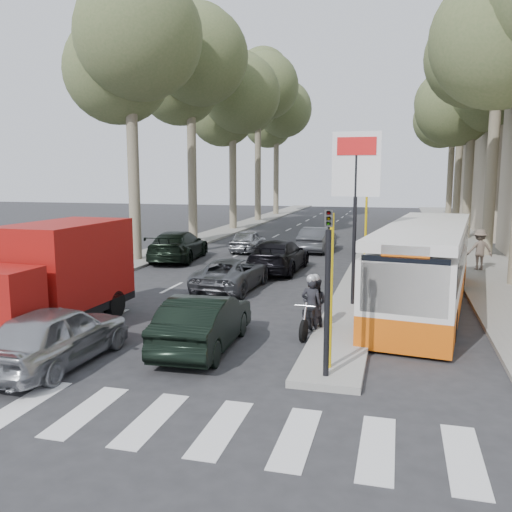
{
  "coord_description": "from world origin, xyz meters",
  "views": [
    {
      "loc": [
        4.6,
        -12.25,
        4.3
      ],
      "look_at": [
        0.04,
        4.94,
        1.6
      ],
      "focal_mm": 38.0,
      "sensor_mm": 36.0,
      "label": 1
    }
  ],
  "objects": [
    {
      "name": "queue_car_c",
      "position": [
        -3.5,
        16.62,
        0.61
      ],
      "size": [
        1.44,
        3.57,
        1.22
      ],
      "primitive_type": "imported",
      "rotation": [
        0.0,
        0.0,
        3.14
      ],
      "color": "#989AA0",
      "rests_on": "ground"
    },
    {
      "name": "tree_l_b",
      "position": [
        -7.97,
        20.11,
        11.07
      ],
      "size": [
        7.4,
        7.2,
        14.88
      ],
      "color": "#6B604C",
      "rests_on": "ground"
    },
    {
      "name": "median_left",
      "position": [
        -8.0,
        28.0,
        0.06
      ],
      "size": [
        2.4,
        64.0,
        0.12
      ],
      "primitive_type": "cube",
      "color": "gray",
      "rests_on": "ground"
    },
    {
      "name": "city_bus",
      "position": [
        5.46,
        5.63,
        1.45
      ],
      "size": [
        3.66,
        10.68,
        2.76
      ],
      "rotation": [
        0.0,
        0.0,
        -0.13
      ],
      "color": "#D6550B",
      "rests_on": "ground"
    },
    {
      "name": "queue_car_b",
      "position": [
        -0.5,
        10.96,
        0.72
      ],
      "size": [
        2.14,
        4.99,
        1.43
      ],
      "primitive_type": "imported",
      "rotation": [
        0.0,
        0.0,
        3.11
      ],
      "color": "black",
      "rests_on": "ground"
    },
    {
      "name": "traffic_light_island",
      "position": [
        3.25,
        -1.5,
        2.49
      ],
      "size": [
        0.16,
        0.41,
        3.6
      ],
      "color": "black",
      "rests_on": "ground"
    },
    {
      "name": "tree_r_b",
      "position": [
        9.23,
        18.11,
        11.42
      ],
      "size": [
        7.4,
        7.2,
        15.27
      ],
      "color": "#6B604C",
      "rests_on": "ground"
    },
    {
      "name": "traffic_island",
      "position": [
        3.25,
        11.0,
        0.08
      ],
      "size": [
        1.5,
        26.0,
        0.16
      ],
      "primitive_type": "cube",
      "color": "gray",
      "rests_on": "ground"
    },
    {
      "name": "billboard",
      "position": [
        3.25,
        5.0,
        3.7
      ],
      "size": [
        1.5,
        12.1,
        5.6
      ],
      "color": "yellow",
      "rests_on": "ground"
    },
    {
      "name": "silver_hatchback",
      "position": [
        -2.78,
        -2.0,
        0.7
      ],
      "size": [
        1.77,
        4.16,
        1.4
      ],
      "primitive_type": "imported",
      "rotation": [
        0.0,
        0.0,
        3.12
      ],
      "color": "#A0A2A7",
      "rests_on": "ground"
    },
    {
      "name": "sidewalk_right",
      "position": [
        8.6,
        25.0,
        0.06
      ],
      "size": [
        3.2,
        70.0,
        0.12
      ],
      "primitive_type": "cube",
      "color": "gray",
      "rests_on": "ground"
    },
    {
      "name": "queue_car_a",
      "position": [
        -1.41,
        6.85,
        0.59
      ],
      "size": [
        2.14,
        4.35,
        1.19
      ],
      "primitive_type": "imported",
      "rotation": [
        0.0,
        0.0,
        3.1
      ],
      "color": "#4E5056",
      "rests_on": "ground"
    },
    {
      "name": "tree_l_d",
      "position": [
        -7.87,
        36.11,
        11.76
      ],
      "size": [
        7.4,
        7.2,
        15.66
      ],
      "color": "#6B604C",
      "rests_on": "ground"
    },
    {
      "name": "queue_car_d",
      "position": [
        0.22,
        17.69,
        0.68
      ],
      "size": [
        1.72,
        4.24,
        1.37
      ],
      "primitive_type": "imported",
      "rotation": [
        0.0,
        0.0,
        3.08
      ],
      "color": "#44464B",
      "rests_on": "ground"
    },
    {
      "name": "pedestrian_far",
      "position": [
        8.07,
        13.03,
        1.02
      ],
      "size": [
        1.25,
        0.8,
        1.79
      ],
      "primitive_type": "imported",
      "rotation": [
        0.0,
        0.0,
        3.41
      ],
      "color": "brown",
      "rests_on": "sidewalk_right"
    },
    {
      "name": "tree_l_e",
      "position": [
        -7.97,
        44.11,
        10.73
      ],
      "size": [
        7.4,
        7.2,
        14.49
      ],
      "color": "#6B604C",
      "rests_on": "ground"
    },
    {
      "name": "dark_hatchback",
      "position": [
        0.03,
        -0.03,
        0.69
      ],
      "size": [
        1.62,
        4.22,
        1.37
      ],
      "primitive_type": "imported",
      "rotation": [
        0.0,
        0.0,
        3.18
      ],
      "color": "black",
      "rests_on": "ground"
    },
    {
      "name": "queue_car_e",
      "position": [
        -6.04,
        12.73,
        0.75
      ],
      "size": [
        2.67,
        5.35,
        1.49
      ],
      "primitive_type": "imported",
      "rotation": [
        0.0,
        0.0,
        3.26
      ],
      "color": "black",
      "rests_on": "ground"
    },
    {
      "name": "tree_l_c",
      "position": [
        -7.77,
        28.11,
        10.04
      ],
      "size": [
        7.4,
        7.2,
        13.71
      ],
      "color": "#6B604C",
      "rests_on": "ground"
    },
    {
      "name": "tree_r_c",
      "position": [
        9.03,
        26.11,
        9.69
      ],
      "size": [
        7.4,
        7.2,
        13.32
      ],
      "color": "#6B604C",
      "rests_on": "ground"
    },
    {
      "name": "red_truck",
      "position": [
        -4.56,
        0.57,
        1.56
      ],
      "size": [
        2.24,
        5.57,
        2.94
      ],
      "rotation": [
        0.0,
        0.0,
        -0.03
      ],
      "color": "black",
      "rests_on": "ground"
    },
    {
      "name": "motorcycle",
      "position": [
        2.42,
        2.02,
        0.75
      ],
      "size": [
        0.76,
        1.95,
        1.66
      ],
      "rotation": [
        0.0,
        0.0,
        -0.11
      ],
      "color": "black",
      "rests_on": "ground"
    },
    {
      "name": "tree_r_d",
      "position": [
        9.13,
        34.11,
        11.07
      ],
      "size": [
        7.4,
        7.2,
        14.88
      ],
      "color": "#6B604C",
      "rests_on": "ground"
    },
    {
      "name": "ground",
      "position": [
        0.0,
        0.0,
        0.0
      ],
      "size": [
        120.0,
        120.0,
        0.0
      ],
      "primitive_type": "plane",
      "color": "#28282B",
      "rests_on": "ground"
    },
    {
      "name": "tree_l_a",
      "position": [
        -7.87,
        12.11,
        10.38
      ],
      "size": [
        7.4,
        7.2,
        14.1
      ],
      "color": "#6B604C",
      "rests_on": "ground"
    },
    {
      "name": "tree_r_e",
      "position": [
        9.23,
        42.11,
        10.38
      ],
      "size": [
        7.4,
        7.2,
        14.1
      ],
      "color": "#6B604C",
      "rests_on": "ground"
    }
  ]
}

